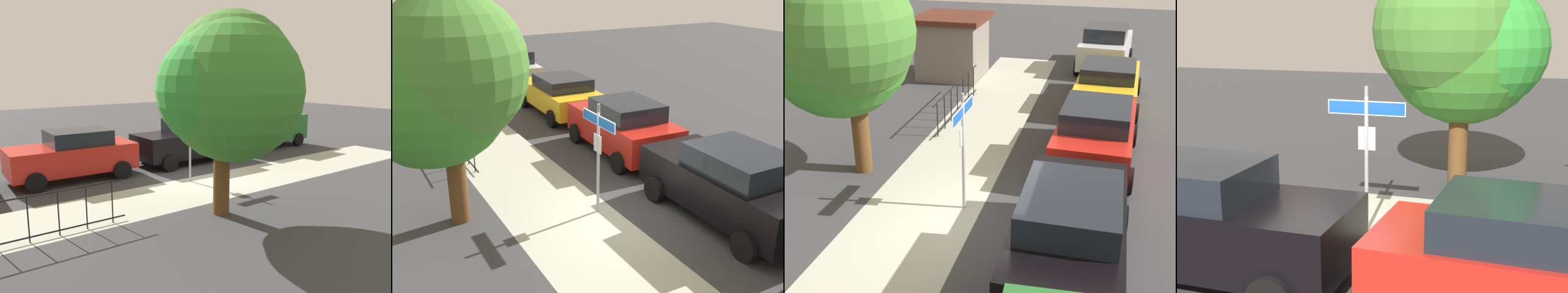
{
  "view_description": "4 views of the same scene",
  "coord_description": "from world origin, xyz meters",
  "views": [
    {
      "loc": [
        8.25,
        11.16,
        3.75
      ],
      "look_at": [
        0.9,
        1.25,
        1.39
      ],
      "focal_mm": 37.03,
      "sensor_mm": 36.0,
      "label": 1
    },
    {
      "loc": [
        -8.7,
        5.7,
        5.63
      ],
      "look_at": [
        0.48,
        0.68,
        1.73
      ],
      "focal_mm": 45.39,
      "sensor_mm": 36.0,
      "label": 2
    },
    {
      "loc": [
        -9.17,
        -2.51,
        5.97
      ],
      "look_at": [
        1.03,
        0.17,
        1.3
      ],
      "focal_mm": 47.77,
      "sensor_mm": 36.0,
      "label": 3
    },
    {
      "loc": [
        3.57,
        -8.95,
        3.83
      ],
      "look_at": [
        0.56,
        0.55,
        1.57
      ],
      "focal_mm": 52.14,
      "sensor_mm": 36.0,
      "label": 4
    }
  ],
  "objects": [
    {
      "name": "sidewalk_strip",
      "position": [
        2.0,
        1.3,
        0.0
      ],
      "size": [
        24.0,
        2.6,
        0.0
      ],
      "primitive_type": "cube",
      "color": "#ADAE9C",
      "rests_on": "ground_plane"
    },
    {
      "name": "shade_tree",
      "position": [
        1.65,
        3.6,
        3.36
      ],
      "size": [
        3.79,
        3.74,
        5.23
      ],
      "color": "brown",
      "rests_on": "ground_plane"
    },
    {
      "name": "car_red",
      "position": [
        3.55,
        -2.25,
        0.88
      ],
      "size": [
        4.28,
        2.22,
        1.72
      ],
      "rotation": [
        0.0,
        0.0,
        -0.04
      ],
      "color": "red",
      "rests_on": "ground_plane"
    },
    {
      "name": "car_black",
      "position": [
        -1.25,
        -2.07,
        0.91
      ],
      "size": [
        4.45,
        2.09,
        1.79
      ],
      "rotation": [
        0.0,
        0.0,
        0.0
      ],
      "color": "black",
      "rests_on": "ground_plane"
    },
    {
      "name": "street_sign",
      "position": [
        0.5,
        0.4,
        1.83
      ],
      "size": [
        1.43,
        0.07,
        2.68
      ],
      "color": "#9EA0A5",
      "rests_on": "ground_plane"
    },
    {
      "name": "ground_plane",
      "position": [
        0.0,
        0.0,
        0.0
      ],
      "size": [
        60.0,
        60.0,
        0.0
      ],
      "primitive_type": "plane",
      "color": "#38383A"
    }
  ]
}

